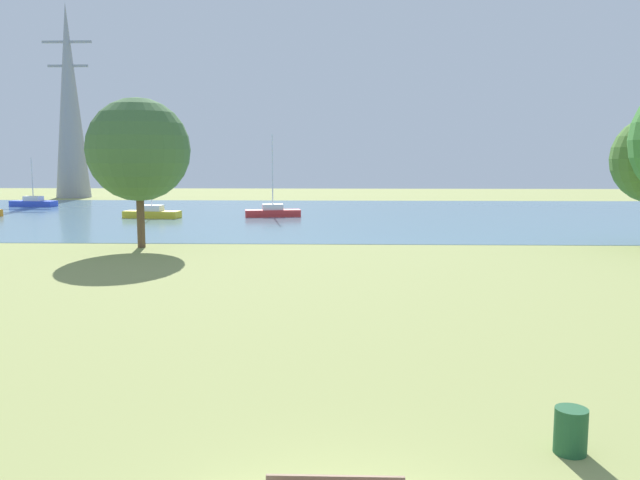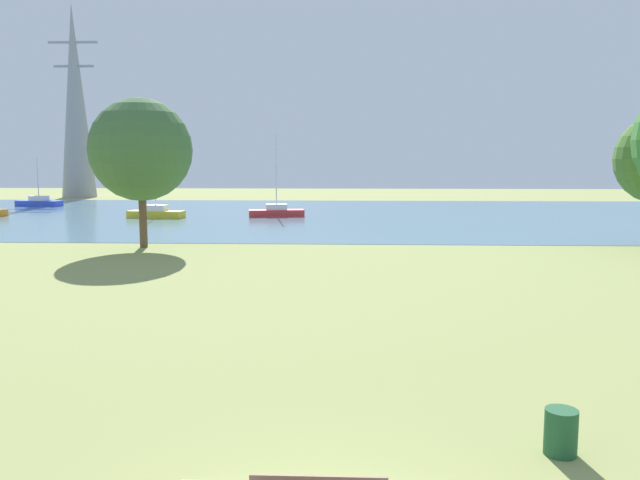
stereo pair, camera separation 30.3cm
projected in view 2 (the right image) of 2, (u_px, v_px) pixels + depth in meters
The scene contains 8 objects.
ground_plane at pixel (340, 267), 30.10m from camera, with size 160.00×160.00×0.00m, color #8C9351.
litter_bin at pixel (561, 432), 10.98m from camera, with size 0.56×0.56×0.80m, color #1E512D.
water_surface at pixel (343, 215), 57.85m from camera, with size 140.00×40.00×0.02m, color slate.
sailboat_yellow at pixel (156, 213), 55.07m from camera, with size 4.96×2.15×5.95m.
sailboat_red at pixel (276, 211), 56.23m from camera, with size 4.99×2.33×7.15m.
sailboat_blue at pixel (39, 202), 68.50m from camera, with size 4.96×2.17×5.16m.
tree_mid_shore at pixel (141, 150), 36.20m from camera, with size 5.81×5.81×8.47m.
electricity_pylon at pixel (75, 101), 83.25m from camera, with size 6.40×4.40×24.91m.
Camera 2 is at (0.35, -7.71, 5.06)m, focal length 35.97 mm.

